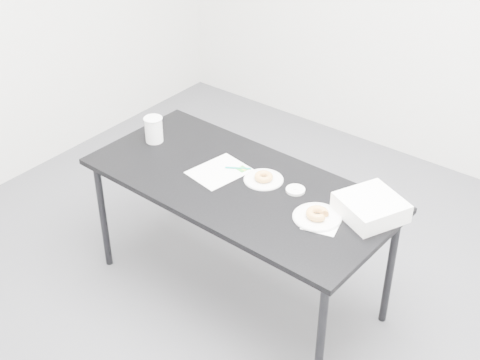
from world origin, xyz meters
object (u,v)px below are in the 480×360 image
Objects in this scene: donut_near at (317,213)px; coffee_cup at (154,129)px; table at (239,191)px; scorecard at (219,171)px; plate_near at (317,217)px; bakery_box at (371,207)px; pen at (238,168)px; plate_far at (264,180)px; donut_far at (264,177)px.

coffee_cup is (-1.10, 0.05, 0.05)m from donut_near.
scorecard reaches higher than table.
donut_near is (0.00, 0.00, 0.02)m from plate_near.
scorecard is 0.81m from bakery_box.
table is at bearing -83.06° from pen.
donut_near is at bearing -43.71° from pen.
donut_near is 1.10m from coffee_cup.
scorecard is 2.15× the size of pen.
scorecard is 1.27× the size of plate_near.
coffee_cup is (-1.10, 0.05, 0.07)m from plate_near.
bakery_box is (0.18, 0.17, 0.04)m from plate_near.
plate_far is at bearing -148.60° from bakery_box.
donut_near is 0.53× the size of plate_far.
scorecard is 0.62m from donut_near.
coffee_cup is 1.29m from bakery_box.
scorecard is 0.24m from plate_far.
bakery_box reaches higher than table.
scorecard is at bearing -2.58° from coffee_cup.
scorecard is at bearing 177.19° from plate_near.
coffee_cup reaches higher than plate_near.
table is 0.68m from bakery_box.
donut_far is at bearing 164.67° from plate_near.
coffee_cup is at bearing -149.91° from bakery_box.
coffee_cup is at bearing -175.66° from plate_far.
scorecard is at bearing -161.20° from pen.
plate_near is at bearing -111.85° from bakery_box.
donut_near is at bearing 0.00° from plate_near.
bakery_box is (1.28, 0.12, -0.03)m from coffee_cup.
donut_near is (0.55, -0.11, 0.02)m from pen.
plate_far is (-0.39, 0.11, -0.02)m from donut_near.
donut_near is at bearing 0.18° from table.
bakery_box is (0.18, 0.17, 0.02)m from donut_near.
table is at bearing 3.28° from scorecard.
bakery_box is at bearing 6.69° from donut_far.
scorecard is (-0.14, 0.02, 0.06)m from table.
table is at bearing 178.47° from plate_near.
donut_far is 0.72m from coffee_cup.
plate_far is 2.13× the size of donut_far.
plate_near is 1.14× the size of plate_far.
donut_near is (0.62, -0.03, 0.03)m from scorecard.
scorecard is 0.49m from coffee_cup.
donut_far is at bearing 4.34° from coffee_cup.
table is at bearing -141.57° from bakery_box.
pen is (0.06, 0.08, 0.01)m from scorecard.
bakery_box is (0.66, 0.16, 0.10)m from table.
coffee_cup reaches higher than plate_far.
coffee_cup is at bearing 178.10° from table.
coffee_cup is at bearing 153.26° from pen.
donut_near is 0.40× the size of bakery_box.
table is at bearing -132.88° from donut_far.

